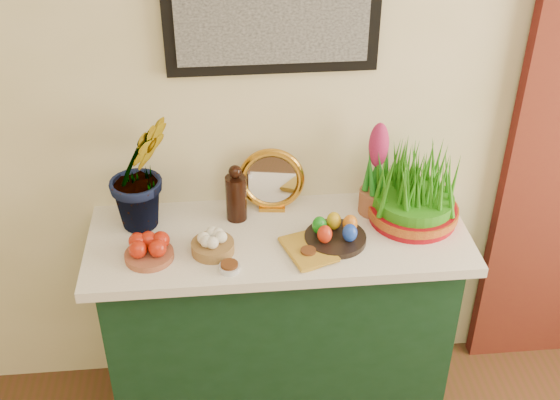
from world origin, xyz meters
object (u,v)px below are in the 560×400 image
at_px(mirror, 272,180).
at_px(book, 289,254).
at_px(sideboard, 279,326).
at_px(hyacinth_green, 139,155).
at_px(wheatgrass_sabzeh, 415,192).

height_order(mirror, book, mirror).
xyz_separation_m(sideboard, hyacinth_green, (-0.49, 0.12, 0.76)).
bearing_deg(mirror, book, -84.29).
bearing_deg(hyacinth_green, sideboard, -41.16).
distance_m(sideboard, wheatgrass_sabzeh, 0.78).
height_order(sideboard, wheatgrass_sabzeh, wheatgrass_sabzeh).
height_order(book, wheatgrass_sabzeh, wheatgrass_sabzeh).
distance_m(mirror, book, 0.34).
xyz_separation_m(book, wheatgrass_sabzeh, (0.49, 0.19, 0.11)).
bearing_deg(wheatgrass_sabzeh, book, -158.70).
xyz_separation_m(sideboard, mirror, (-0.01, 0.18, 0.59)).
height_order(mirror, wheatgrass_sabzeh, wheatgrass_sabzeh).
bearing_deg(mirror, hyacinth_green, -172.61).
bearing_deg(sideboard, book, -81.53).
distance_m(sideboard, mirror, 0.61).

